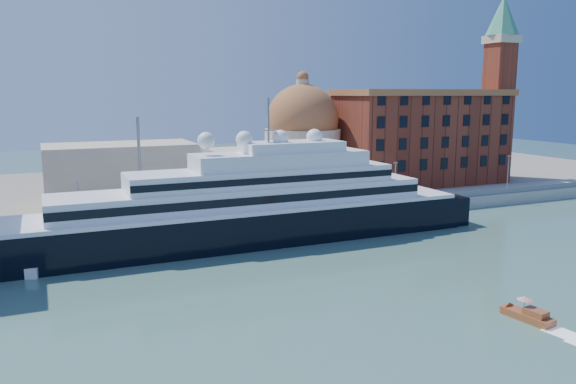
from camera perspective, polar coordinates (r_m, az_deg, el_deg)
name	(u,v)px	position (r m, az deg, el deg)	size (l,w,h in m)	color
ground	(339,279)	(75.61, 5.16, -8.83)	(400.00, 400.00, 0.00)	#365E58
quay	(251,218)	(105.18, -3.83, -2.70)	(180.00, 10.00, 2.50)	gray
land	(195,187)	(143.76, -9.44, 0.53)	(260.00, 72.00, 2.00)	slate
quay_fence	(259,213)	(100.66, -2.96, -2.19)	(180.00, 0.10, 1.20)	slate
superyacht	(218,216)	(91.30, -7.10, -2.46)	(92.49, 12.82, 27.64)	black
water_taxi	(529,315)	(67.59, 23.27, -11.39)	(2.71, 5.88, 2.69)	maroon
warehouse	(422,136)	(144.13, 13.42, 5.54)	(43.00, 19.00, 23.25)	maroon
campanile	(499,76)	(159.46, 20.66, 10.97)	(8.40, 8.40, 47.00)	maroon
church	(241,153)	(127.81, -4.84, 3.94)	(66.00, 18.00, 25.50)	beige
lamp_posts	(184,178)	(98.40, -10.49, 1.36)	(120.80, 2.40, 18.00)	slate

